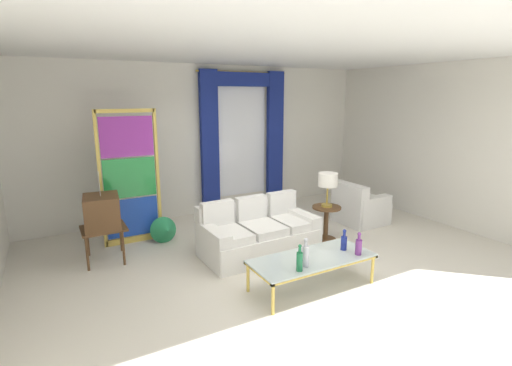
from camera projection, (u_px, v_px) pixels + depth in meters
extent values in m
plane|color=silver|center=(289.00, 265.00, 5.50)|extent=(16.00, 16.00, 0.00)
cube|color=white|center=(207.00, 141.00, 7.77)|extent=(8.00, 0.12, 3.00)
cube|color=white|center=(430.00, 143.00, 7.41)|extent=(0.12, 7.00, 3.00)
cube|color=white|center=(262.00, 52.00, 5.51)|extent=(8.00, 7.60, 0.04)
cube|color=white|center=(242.00, 137.00, 8.05)|extent=(1.10, 0.02, 2.50)
cylinder|color=gold|center=(243.00, 72.00, 7.69)|extent=(2.00, 0.04, 0.04)
cube|color=navy|center=(210.00, 139.00, 7.60)|extent=(0.36, 0.12, 2.70)
cube|color=navy|center=(275.00, 135.00, 8.33)|extent=(0.36, 0.12, 2.70)
cube|color=navy|center=(243.00, 79.00, 7.70)|extent=(1.80, 0.10, 0.28)
cube|color=white|center=(260.00, 242.00, 5.87)|extent=(1.77, 0.95, 0.38)
cube|color=white|center=(248.00, 223.00, 6.14)|extent=(1.75, 0.25, 0.78)
cube|color=white|center=(300.00, 228.00, 6.24)|extent=(0.22, 0.86, 0.56)
cube|color=white|center=(213.00, 247.00, 5.47)|extent=(0.22, 0.86, 0.56)
cube|color=white|center=(292.00, 221.00, 6.06)|extent=(0.55, 0.75, 0.12)
cube|color=white|center=(281.00, 203.00, 6.28)|extent=(0.51, 0.15, 0.40)
cube|color=white|center=(261.00, 228.00, 5.78)|extent=(0.55, 0.75, 0.12)
cube|color=white|center=(251.00, 209.00, 5.99)|extent=(0.51, 0.15, 0.40)
cube|color=white|center=(227.00, 235.00, 5.49)|extent=(0.55, 0.75, 0.12)
cube|color=white|center=(217.00, 214.00, 5.71)|extent=(0.51, 0.15, 0.40)
cube|color=silver|center=(312.00, 258.00, 4.79)|extent=(1.60, 0.68, 0.02)
cube|color=gold|center=(297.00, 251.00, 5.07)|extent=(1.60, 0.04, 0.03)
cube|color=gold|center=(328.00, 269.00, 4.53)|extent=(1.60, 0.04, 0.03)
cube|color=gold|center=(258.00, 273.00, 4.43)|extent=(0.04, 0.68, 0.03)
cube|color=gold|center=(358.00, 248.00, 5.17)|extent=(0.04, 0.68, 0.03)
cylinder|color=gold|center=(248.00, 277.00, 4.74)|extent=(0.04, 0.04, 0.38)
cylinder|color=gold|center=(341.00, 253.00, 5.45)|extent=(0.04, 0.04, 0.38)
cylinder|color=gold|center=(273.00, 299.00, 4.23)|extent=(0.04, 0.04, 0.38)
cylinder|color=gold|center=(372.00, 270.00, 4.95)|extent=(0.04, 0.04, 0.38)
cylinder|color=#196B3D|center=(300.00, 262.00, 4.40)|extent=(0.08, 0.08, 0.23)
cylinder|color=#196B3D|center=(300.00, 250.00, 4.37)|extent=(0.03, 0.03, 0.06)
sphere|color=#196B3D|center=(300.00, 246.00, 4.36)|extent=(0.04, 0.04, 0.04)
cylinder|color=navy|center=(344.00, 243.00, 5.01)|extent=(0.08, 0.08, 0.18)
cylinder|color=navy|center=(344.00, 235.00, 4.98)|extent=(0.04, 0.04, 0.06)
sphere|color=navy|center=(345.00, 231.00, 4.97)|extent=(0.05, 0.05, 0.05)
cylinder|color=silver|center=(305.00, 256.00, 4.52)|extent=(0.08, 0.08, 0.25)
cylinder|color=silver|center=(306.00, 244.00, 4.48)|extent=(0.04, 0.04, 0.06)
sphere|color=silver|center=(306.00, 240.00, 4.47)|extent=(0.05, 0.05, 0.05)
cylinder|color=#753384|center=(359.00, 247.00, 4.86)|extent=(0.08, 0.08, 0.20)
cylinder|color=#753384|center=(359.00, 238.00, 4.83)|extent=(0.04, 0.04, 0.06)
sphere|color=#753384|center=(359.00, 234.00, 4.82)|extent=(0.05, 0.05, 0.05)
cube|color=brown|center=(104.00, 228.00, 5.57)|extent=(0.62, 0.54, 0.03)
cylinder|color=brown|center=(87.00, 254.00, 5.29)|extent=(0.04, 0.04, 0.50)
cylinder|color=brown|center=(88.00, 240.00, 5.79)|extent=(0.04, 0.04, 0.50)
cylinder|color=brown|center=(123.00, 249.00, 5.47)|extent=(0.04, 0.04, 0.50)
cylinder|color=brown|center=(121.00, 236.00, 5.97)|extent=(0.04, 0.04, 0.50)
cube|color=brown|center=(102.00, 212.00, 5.52)|extent=(0.54, 0.61, 0.48)
cube|color=black|center=(84.00, 212.00, 5.42)|extent=(0.05, 0.39, 0.30)
cylinder|color=gold|center=(85.00, 227.00, 5.39)|extent=(0.02, 0.04, 0.04)
cylinder|color=gold|center=(85.00, 223.00, 5.54)|extent=(0.02, 0.04, 0.04)
cylinder|color=silver|center=(99.00, 184.00, 5.42)|extent=(0.02, 0.13, 0.34)
cylinder|color=silver|center=(99.00, 184.00, 5.42)|extent=(0.02, 0.13, 0.34)
cube|color=white|center=(361.00, 212.00, 7.35)|extent=(0.81, 0.81, 0.40)
cube|color=white|center=(362.00, 200.00, 7.29)|extent=(0.70, 0.70, 0.10)
cube|color=white|center=(349.00, 205.00, 7.15)|extent=(0.21, 0.80, 0.80)
cube|color=white|center=(350.00, 204.00, 7.60)|extent=(0.74, 0.19, 0.58)
cube|color=white|center=(374.00, 212.00, 7.05)|extent=(0.74, 0.19, 0.58)
cube|color=gold|center=(100.00, 181.00, 5.93)|extent=(0.05, 0.05, 2.20)
cube|color=gold|center=(158.00, 175.00, 6.36)|extent=(0.05, 0.05, 2.20)
cube|color=gold|center=(125.00, 111.00, 5.91)|extent=(0.90, 0.05, 0.06)
cube|color=gold|center=(135.00, 239.00, 6.38)|extent=(0.90, 0.05, 0.10)
cube|color=#1E47B7|center=(133.00, 217.00, 6.30)|extent=(0.82, 0.02, 0.64)
cube|color=#238E3D|center=(130.00, 178.00, 6.15)|extent=(0.82, 0.02, 0.64)
cube|color=purple|center=(127.00, 137.00, 6.00)|extent=(0.82, 0.02, 0.64)
cylinder|color=beige|center=(163.00, 239.00, 6.44)|extent=(0.16, 0.16, 0.06)
ellipsoid|color=#154F8B|center=(163.00, 233.00, 6.41)|extent=(0.18, 0.32, 0.20)
sphere|color=#154F8B|center=(160.00, 224.00, 6.51)|extent=(0.09, 0.09, 0.09)
cone|color=gold|center=(159.00, 223.00, 6.56)|extent=(0.02, 0.04, 0.02)
cone|color=#289155|center=(166.00, 230.00, 6.24)|extent=(0.44, 0.40, 0.50)
cylinder|color=brown|center=(327.00, 207.00, 6.34)|extent=(0.48, 0.48, 0.03)
cylinder|color=brown|center=(326.00, 224.00, 6.40)|extent=(0.08, 0.08, 0.55)
cylinder|color=brown|center=(325.00, 239.00, 6.46)|extent=(0.36, 0.36, 0.03)
cylinder|color=#B29338|center=(327.00, 205.00, 6.33)|extent=(0.18, 0.18, 0.04)
cylinder|color=#B29338|center=(327.00, 194.00, 6.28)|extent=(0.03, 0.03, 0.36)
cylinder|color=white|center=(328.00, 180.00, 6.23)|extent=(0.32, 0.32, 0.22)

